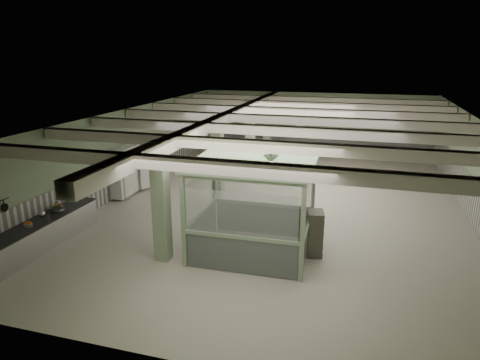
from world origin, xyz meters
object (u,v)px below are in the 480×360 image
(walkin_cooler, at_px, (129,172))
(guard_booth, at_px, (253,193))
(prep_counter, at_px, (39,235))
(filing_cabinet, at_px, (315,233))

(walkin_cooler, distance_m, guard_booth, 7.74)
(walkin_cooler, bearing_deg, guard_booth, -31.50)
(walkin_cooler, bearing_deg, prep_counter, -89.16)
(walkin_cooler, xyz_separation_m, filing_cabinet, (8.42, -3.66, -0.31))
(filing_cabinet, bearing_deg, walkin_cooler, 145.56)
(filing_cabinet, bearing_deg, prep_counter, -177.38)
(walkin_cooler, relative_size, guard_booth, 0.60)
(prep_counter, xyz_separation_m, filing_cabinet, (8.34, 2.01, 0.24))
(prep_counter, bearing_deg, walkin_cooler, 90.84)
(prep_counter, xyz_separation_m, guard_booth, (6.47, 1.66, 1.46))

